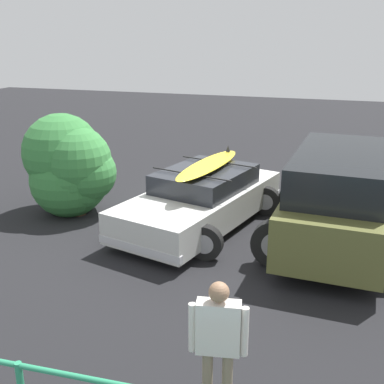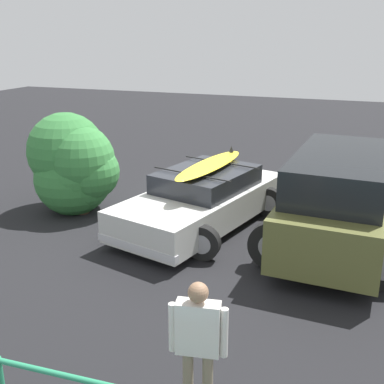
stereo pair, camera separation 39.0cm
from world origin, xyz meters
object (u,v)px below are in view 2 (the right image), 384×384
at_px(suv_car, 339,200).
at_px(person_bystander, 198,338).
at_px(sedan_car, 203,199).
at_px(bush_near_left, 76,165).

height_order(suv_car, person_bystander, suv_car).
xyz_separation_m(sedan_car, bush_near_left, (2.99, 0.15, 0.49)).
relative_size(suv_car, person_bystander, 2.82).
distance_m(suv_car, person_bystander, 5.02).
bearing_deg(person_bystander, sedan_car, -71.37).
xyz_separation_m(suv_car, person_bystander, (1.03, 4.91, -0.02)).
xyz_separation_m(sedan_car, suv_car, (-2.76, 0.21, 0.37)).
height_order(person_bystander, bush_near_left, bush_near_left).
xyz_separation_m(sedan_car, person_bystander, (-1.73, 5.12, 0.35)).
xyz_separation_m(suv_car, bush_near_left, (5.75, -0.05, 0.12)).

